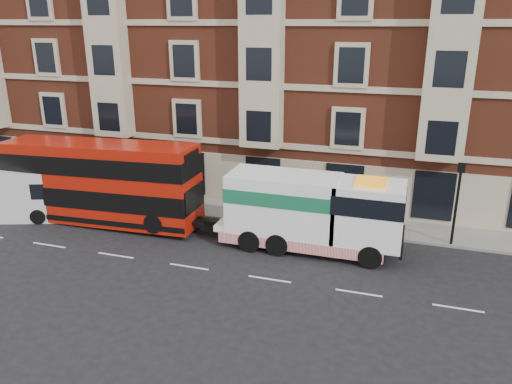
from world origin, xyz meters
TOP-DOWN VIEW (x-y plane):
  - ground at (0.00, 0.00)m, footprint 120.00×120.00m
  - sidewalk at (0.00, 7.50)m, footprint 90.00×3.00m
  - victorian_terrace at (0.50, 15.00)m, footprint 45.00×12.00m
  - lamp_post_west at (-6.00, 6.20)m, footprint 0.35×0.15m
  - lamp_post_east at (12.00, 6.20)m, footprint 0.35×0.15m
  - double_decker_bus at (-7.10, 3.68)m, footprint 11.58×2.66m
  - tow_truck at (4.96, 3.68)m, footprint 9.28×2.74m
  - box_van at (-12.61, 2.69)m, footprint 6.18×4.07m
  - pedestrian at (-12.42, 7.56)m, footprint 0.73×0.63m

SIDE VIEW (x-z plane):
  - ground at x=0.00m, z-range 0.00..0.00m
  - sidewalk at x=0.00m, z-range 0.00..0.15m
  - pedestrian at x=-12.42m, z-range 0.15..1.84m
  - box_van at x=-12.61m, z-range -0.02..2.96m
  - tow_truck at x=4.96m, z-range 0.12..3.98m
  - double_decker_bus at x=-7.10m, z-range 0.14..4.83m
  - lamp_post_west at x=-6.00m, z-range 0.50..4.85m
  - lamp_post_east at x=12.00m, z-range 0.50..4.85m
  - victorian_terrace at x=0.50m, z-range -0.13..20.27m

